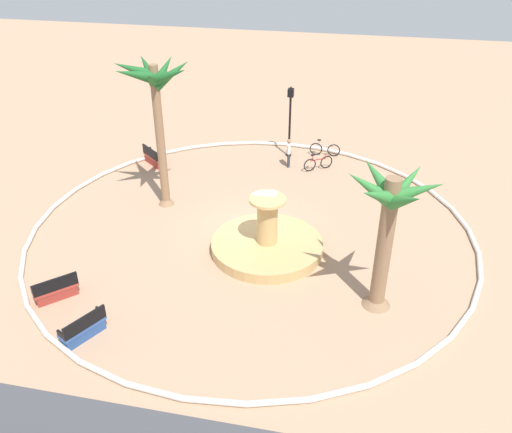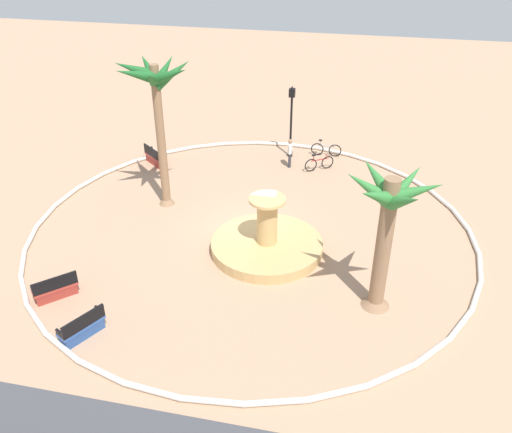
{
  "view_description": "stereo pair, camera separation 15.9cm",
  "coord_description": "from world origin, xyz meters",
  "px_view_note": "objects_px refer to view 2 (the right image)",
  "views": [
    {
      "loc": [
        -4.3,
        19.72,
        12.8
      ],
      "look_at": [
        -0.29,
        0.42,
        1.0
      ],
      "focal_mm": 37.93,
      "sensor_mm": 36.0,
      "label": 1
    },
    {
      "loc": [
        -4.46,
        19.69,
        12.8
      ],
      "look_at": [
        -0.29,
        0.42,
        1.0
      ],
      "focal_mm": 37.93,
      "sensor_mm": 36.0,
      "label": 2
    }
  ],
  "objects_px": {
    "bicycle_red_frame": "(319,163)",
    "bicycle_by_lamppost": "(326,149)",
    "palm_tree_near_fountain": "(156,94)",
    "bench_west": "(155,158)",
    "bench_east": "(56,290)",
    "bench_north": "(82,328)",
    "person_cyclist_helmet": "(290,152)",
    "fountain": "(267,244)",
    "palm_tree_by_curb": "(387,219)",
    "lamppost": "(291,116)"
  },
  "relations": [
    {
      "from": "bench_east",
      "to": "bench_west",
      "type": "bearing_deg",
      "value": -86.8
    },
    {
      "from": "palm_tree_near_fountain",
      "to": "bench_north",
      "type": "bearing_deg",
      "value": 92.81
    },
    {
      "from": "palm_tree_near_fountain",
      "to": "lamppost",
      "type": "relative_size",
      "value": 1.72
    },
    {
      "from": "bicycle_red_frame",
      "to": "bicycle_by_lamppost",
      "type": "height_order",
      "value": "same"
    },
    {
      "from": "fountain",
      "to": "palm_tree_near_fountain",
      "type": "distance_m",
      "value": 8.02
    },
    {
      "from": "lamppost",
      "to": "bicycle_by_lamppost",
      "type": "relative_size",
      "value": 2.35
    },
    {
      "from": "palm_tree_by_curb",
      "to": "bicycle_by_lamppost",
      "type": "xyz_separation_m",
      "value": [
        3.08,
        -12.64,
        -3.25
      ]
    },
    {
      "from": "bench_east",
      "to": "lamppost",
      "type": "distance_m",
      "value": 15.7
    },
    {
      "from": "bench_north",
      "to": "lamppost",
      "type": "distance_m",
      "value": 16.6
    },
    {
      "from": "bench_west",
      "to": "bicycle_red_frame",
      "type": "distance_m",
      "value": 8.94
    },
    {
      "from": "bench_north",
      "to": "bicycle_by_lamppost",
      "type": "bearing_deg",
      "value": -111.53
    },
    {
      "from": "fountain",
      "to": "palm_tree_near_fountain",
      "type": "height_order",
      "value": "palm_tree_near_fountain"
    },
    {
      "from": "palm_tree_by_curb",
      "to": "bicycle_red_frame",
      "type": "xyz_separation_m",
      "value": [
        3.25,
        -10.72,
        -3.25
      ]
    },
    {
      "from": "person_cyclist_helmet",
      "to": "lamppost",
      "type": "bearing_deg",
      "value": -81.85
    },
    {
      "from": "palm_tree_by_curb",
      "to": "lamppost",
      "type": "distance_m",
      "value": 13.23
    },
    {
      "from": "bench_north",
      "to": "fountain",
      "type": "bearing_deg",
      "value": -128.69
    },
    {
      "from": "lamppost",
      "to": "bicycle_by_lamppost",
      "type": "bearing_deg",
      "value": -166.55
    },
    {
      "from": "fountain",
      "to": "lamppost",
      "type": "distance_m",
      "value": 9.81
    },
    {
      "from": "bench_north",
      "to": "person_cyclist_helmet",
      "type": "height_order",
      "value": "person_cyclist_helmet"
    },
    {
      "from": "bench_west",
      "to": "lamppost",
      "type": "height_order",
      "value": "lamppost"
    },
    {
      "from": "palm_tree_near_fountain",
      "to": "lamppost",
      "type": "xyz_separation_m",
      "value": [
        -4.92,
        -6.67,
        -3.04
      ]
    },
    {
      "from": "fountain",
      "to": "person_cyclist_helmet",
      "type": "bearing_deg",
      "value": -87.45
    },
    {
      "from": "bench_north",
      "to": "person_cyclist_helmet",
      "type": "distance_m",
      "value": 15.22
    },
    {
      "from": "palm_tree_near_fountain",
      "to": "bench_west",
      "type": "bearing_deg",
      "value": -62.2
    },
    {
      "from": "palm_tree_by_curb",
      "to": "bench_east",
      "type": "distance_m",
      "value": 12.1
    },
    {
      "from": "bicycle_red_frame",
      "to": "bench_north",
      "type": "bearing_deg",
      "value": 66.49
    },
    {
      "from": "bicycle_by_lamppost",
      "to": "lamppost",
      "type": "bearing_deg",
      "value": 13.45
    },
    {
      "from": "bicycle_by_lamppost",
      "to": "person_cyclist_helmet",
      "type": "relative_size",
      "value": 1.08
    },
    {
      "from": "bicycle_red_frame",
      "to": "bicycle_by_lamppost",
      "type": "bearing_deg",
      "value": -95.16
    },
    {
      "from": "bicycle_by_lamppost",
      "to": "fountain",
      "type": "bearing_deg",
      "value": 81.99
    },
    {
      "from": "fountain",
      "to": "lamppost",
      "type": "relative_size",
      "value": 1.15
    },
    {
      "from": "bench_west",
      "to": "person_cyclist_helmet",
      "type": "distance_m",
      "value": 7.38
    },
    {
      "from": "fountain",
      "to": "bench_north",
      "type": "height_order",
      "value": "fountain"
    },
    {
      "from": "lamppost",
      "to": "fountain",
      "type": "bearing_deg",
      "value": 93.37
    },
    {
      "from": "bench_north",
      "to": "person_cyclist_helmet",
      "type": "xyz_separation_m",
      "value": [
        -4.67,
        -14.47,
        0.55
      ]
    },
    {
      "from": "bench_west",
      "to": "bicycle_red_frame",
      "type": "bearing_deg",
      "value": -172.5
    },
    {
      "from": "bicycle_by_lamppost",
      "to": "bench_east",
      "type": "bearing_deg",
      "value": 60.22
    },
    {
      "from": "palm_tree_near_fountain",
      "to": "bicycle_by_lamppost",
      "type": "relative_size",
      "value": 4.04
    },
    {
      "from": "bicycle_red_frame",
      "to": "person_cyclist_helmet",
      "type": "bearing_deg",
      "value": -1.89
    },
    {
      "from": "bench_west",
      "to": "bicycle_red_frame",
      "type": "xyz_separation_m",
      "value": [
        -8.86,
        -1.17,
        0.04
      ]
    },
    {
      "from": "bench_west",
      "to": "bench_north",
      "type": "distance_m",
      "value": 13.5
    },
    {
      "from": "bench_west",
      "to": "bicycle_red_frame",
      "type": "relative_size",
      "value": 1.06
    },
    {
      "from": "fountain",
      "to": "bicycle_red_frame",
      "type": "height_order",
      "value": "fountain"
    },
    {
      "from": "bench_east",
      "to": "person_cyclist_helmet",
      "type": "height_order",
      "value": "person_cyclist_helmet"
    },
    {
      "from": "palm_tree_by_curb",
      "to": "bicycle_red_frame",
      "type": "bearing_deg",
      "value": -73.11
    },
    {
      "from": "bench_west",
      "to": "bench_east",
      "type": "bearing_deg",
      "value": 93.2
    },
    {
      "from": "palm_tree_near_fountain",
      "to": "palm_tree_by_curb",
      "type": "height_order",
      "value": "palm_tree_near_fountain"
    },
    {
      "from": "palm_tree_by_curb",
      "to": "bench_north",
      "type": "distance_m",
      "value": 10.74
    },
    {
      "from": "palm_tree_by_curb",
      "to": "bench_north",
      "type": "bearing_deg",
      "value": 21.22
    },
    {
      "from": "bench_east",
      "to": "bicycle_by_lamppost",
      "type": "relative_size",
      "value": 0.86
    }
  ]
}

